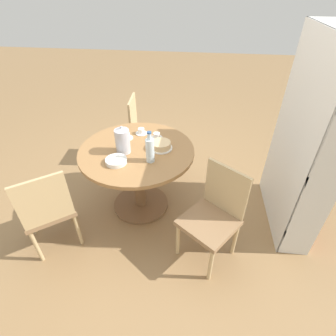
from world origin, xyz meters
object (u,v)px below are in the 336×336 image
coffee_pot (123,140)px  cake_main (161,145)px  chair_a (47,208)px  cup_b (141,132)px  chair_c (144,129)px  bookshelf (305,141)px  cup_a (157,136)px  cup_c (127,136)px  chair_b (214,214)px  water_bottle (150,150)px

coffee_pot → cake_main: size_ratio=1.26×
chair_a → cup_b: bearing=-163.7°
cup_b → chair_a: bearing=-36.4°
chair_a → cup_b: (-0.90, 0.66, 0.30)m
coffee_pot → chair_a: bearing=-46.4°
chair_c → cake_main: (0.85, 0.35, 0.31)m
chair_a → bookshelf: bearing=158.7°
cake_main → cup_a: (-0.18, -0.07, -0.01)m
chair_a → cup_c: size_ratio=7.21×
cake_main → chair_c: bearing=-157.7°
cake_main → cup_a: size_ratio=1.76×
chair_b → chair_c: size_ratio=1.00×
chair_c → cup_a: (0.67, 0.28, 0.30)m
chair_b → coffee_pot: bearing=-169.6°
bookshelf → coffee_pot: size_ratio=6.66×
chair_a → bookshelf: (-0.62, 2.17, 0.46)m
cup_a → cup_b: 0.19m
water_bottle → chair_b: bearing=61.3°
chair_b → cup_a: (-0.72, -0.59, 0.30)m
chair_a → cup_c: chair_a is taller
chair_c → bookshelf: bearing=-121.6°
chair_b → cup_a: size_ratio=7.21×
chair_b → water_bottle: 0.78m
chair_b → chair_c: same height
chair_c → coffee_pot: coffee_pot is taller
cup_b → chair_b: bearing=43.9°
chair_a → coffee_pot: (-0.54, 0.57, 0.40)m
cup_a → cup_c: (0.04, -0.30, 0.00)m
cup_a → chair_a: bearing=-45.5°
chair_c → cup_b: bearing=-173.5°
cake_main → cup_b: bearing=-136.4°
bookshelf → cup_c: bookshelf is taller
chair_a → chair_b: 1.43m
chair_b → cup_c: (-0.68, -0.89, 0.30)m
chair_a → cup_a: chair_a is taller
bookshelf → water_bottle: bookshelf is taller
bookshelf → cup_a: bearing=81.5°
chair_a → coffee_pot: 0.88m
cup_a → cup_b: size_ratio=1.00×
chair_b → chair_a: bearing=-138.6°
water_bottle → cup_a: water_bottle is taller
cup_a → chair_c: bearing=-157.5°
coffee_pot → cup_b: bearing=165.2°
chair_c → cake_main: 0.97m
water_bottle → cup_b: water_bottle is taller
cake_main → chair_b: bearing=44.1°
cake_main → cup_c: (-0.15, -0.37, -0.01)m
bookshelf → coffee_pot: (0.08, -1.60, -0.06)m
water_bottle → bookshelf: bearing=98.6°
chair_c → chair_a: bearing=156.1°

